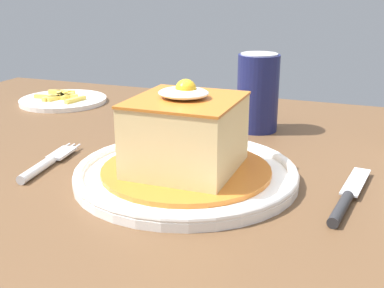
{
  "coord_description": "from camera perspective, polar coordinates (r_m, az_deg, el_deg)",
  "views": [
    {
      "loc": [
        0.24,
        -0.55,
        0.98
      ],
      "look_at": [
        0.03,
        -0.01,
        0.79
      ],
      "focal_mm": 46.28,
      "sensor_mm": 36.0,
      "label": 1
    }
  ],
  "objects": [
    {
      "name": "side_plate_fries",
      "position": [
        1.02,
        -14.64,
        4.93
      ],
      "size": [
        0.17,
        0.17,
        0.02
      ],
      "color": "white",
      "rests_on": "dining_table"
    },
    {
      "name": "soda_can",
      "position": [
        0.8,
        7.59,
        5.89
      ],
      "size": [
        0.07,
        0.07,
        0.12
      ],
      "color": "#191E51",
      "rests_on": "dining_table"
    },
    {
      "name": "dining_table",
      "position": [
        0.69,
        -1.94,
        -11.32
      ],
      "size": [
        1.23,
        0.89,
        0.75
      ],
      "color": "brown",
      "rests_on": "ground_plane"
    },
    {
      "name": "knife",
      "position": [
        0.56,
        17.28,
        -6.21
      ],
      "size": [
        0.04,
        0.17,
        0.01
      ],
      "color": "#262628",
      "rests_on": "dining_table"
    },
    {
      "name": "sandwich_meal",
      "position": [
        0.59,
        -0.7,
        0.67
      ],
      "size": [
        0.21,
        0.21,
        0.11
      ],
      "color": "#C66B23",
      "rests_on": "main_plate"
    },
    {
      "name": "main_plate",
      "position": [
        0.6,
        -0.68,
        -3.36
      ],
      "size": [
        0.27,
        0.27,
        0.02
      ],
      "color": "white",
      "rests_on": "dining_table"
    },
    {
      "name": "fork",
      "position": [
        0.67,
        -16.53,
        -2.19
      ],
      "size": [
        0.03,
        0.14,
        0.01
      ],
      "color": "silver",
      "rests_on": "dining_table"
    }
  ]
}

